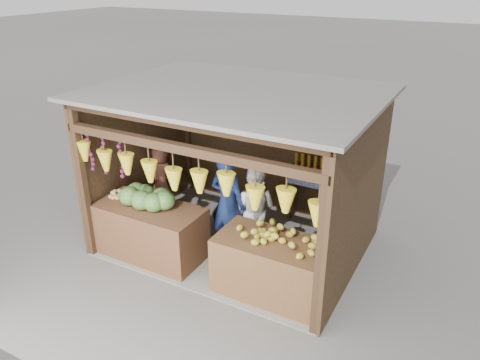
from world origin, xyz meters
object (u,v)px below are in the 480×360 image
at_px(counter_left, 151,231).
at_px(man_standing, 228,204).
at_px(vendor_seated, 161,176).
at_px(counter_right, 273,267).
at_px(woman_standing, 254,209).

height_order(counter_left, man_standing, man_standing).
distance_m(counter_left, vendor_seated, 1.27).
bearing_deg(man_standing, counter_right, 155.44).
relative_size(counter_left, vendor_seated, 1.53).
relative_size(counter_right, vendor_seated, 1.41).
relative_size(counter_right, man_standing, 0.92).
bearing_deg(woman_standing, vendor_seated, -9.67).
height_order(counter_right, man_standing, man_standing).
bearing_deg(counter_left, woman_standing, 33.63).
height_order(woman_standing, vendor_seated, woman_standing).
bearing_deg(man_standing, vendor_seated, -6.05).
height_order(counter_left, vendor_seated, vendor_seated).
distance_m(counter_left, man_standing, 1.33).
xyz_separation_m(counter_left, woman_standing, (1.40, 0.93, 0.33)).
distance_m(counter_left, woman_standing, 1.72).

